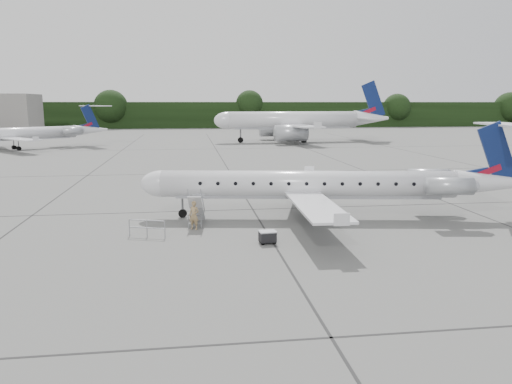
{
  "coord_description": "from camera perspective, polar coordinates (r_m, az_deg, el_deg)",
  "views": [
    {
      "loc": [
        -10.77,
        -27.97,
        7.74
      ],
      "look_at": [
        -6.69,
        2.11,
        2.3
      ],
      "focal_mm": 35.0,
      "sensor_mm": 36.0,
      "label": 1
    }
  ],
  "objects": [
    {
      "name": "passenger",
      "position": [
        31.06,
        -7.1,
        -2.66
      ],
      "size": [
        0.77,
        0.68,
        1.78
      ],
      "primitive_type": "imported",
      "rotation": [
        0.0,
        0.0,
        -0.49
      ],
      "color": "#927750",
      "rests_on": "ground"
    },
    {
      "name": "baggage_cart",
      "position": [
        27.9,
        1.32,
        -5.13
      ],
      "size": [
        0.96,
        0.81,
        0.77
      ],
      "primitive_type": null,
      "rotation": [
        0.0,
        0.0,
        0.1
      ],
      "color": "black",
      "rests_on": "ground"
    },
    {
      "name": "bg_narrowbody",
      "position": [
        100.75,
        4.23,
        9.16
      ],
      "size": [
        35.1,
        26.31,
        12.06
      ],
      "primitive_type": null,
      "rotation": [
        0.0,
        0.0,
        0.06
      ],
      "color": "silver",
      "rests_on": "ground"
    },
    {
      "name": "main_regional_jet",
      "position": [
        33.63,
        5.93,
        2.41
      ],
      "size": [
        27.73,
        21.82,
        6.47
      ],
      "primitive_type": null,
      "rotation": [
        0.0,
        0.0,
        -0.15
      ],
      "color": "silver",
      "rests_on": "ground"
    },
    {
      "name": "ground",
      "position": [
        30.95,
        12.96,
        -4.59
      ],
      "size": [
        320.0,
        320.0,
        0.0
      ],
      "primitive_type": "plane",
      "color": "#5C5C5A",
      "rests_on": "ground"
    },
    {
      "name": "airstair",
      "position": [
        32.2,
        -6.8,
        -1.97
      ],
      "size": [
        1.17,
        2.24,
        2.03
      ],
      "primitive_type": null,
      "rotation": [
        0.0,
        0.0,
        -0.15
      ],
      "color": "silver",
      "rests_on": "ground"
    },
    {
      "name": "treeline",
      "position": [
        158.38,
        -3.86,
        8.78
      ],
      "size": [
        260.0,
        4.0,
        8.0
      ],
      "primitive_type": "cube",
      "color": "black",
      "rests_on": "ground"
    },
    {
      "name": "safety_railing",
      "position": [
        29.84,
        -12.35,
        -4.12
      ],
      "size": [
        2.11,
        0.77,
        1.0
      ],
      "primitive_type": null,
      "rotation": [
        0.0,
        0.0,
        -0.32
      ],
      "color": "gray",
      "rests_on": "ground"
    },
    {
      "name": "bg_regional_left",
      "position": [
        92.27,
        -26.48,
        6.59
      ],
      "size": [
        34.75,
        32.52,
        7.4
      ],
      "primitive_type": null,
      "rotation": [
        0.0,
        0.0,
        0.58
      ],
      "color": "silver",
      "rests_on": "ground"
    }
  ]
}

